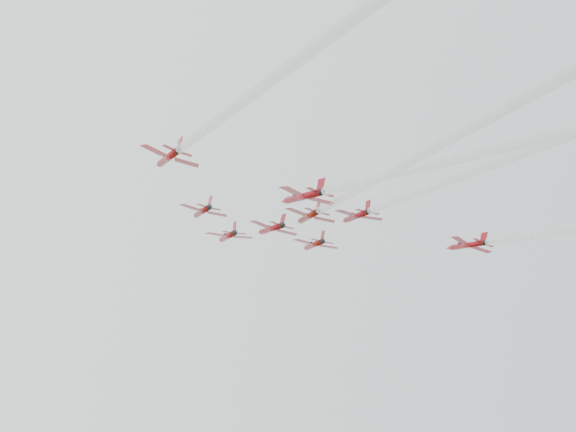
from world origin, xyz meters
name	(u,v)px	position (x,y,z in m)	size (l,w,h in m)	color
jet_lead	(228,236)	(-1.76, 28.27, 165.81)	(10.56, 14.04, 7.22)	#AC1016
jet_row2_left	(202,211)	(-13.27, 12.60, 158.73)	(9.52, 12.65, 6.51)	maroon
jet_row2_center	(271,228)	(0.88, 11.34, 158.16)	(10.13, 13.45, 6.92)	#9F0F18
jet_row2_right	(314,244)	(12.19, 14.73, 159.69)	(9.71, 12.90, 6.64)	#9A130E
jet_center	(460,167)	(0.75, -45.90, 132.26)	(9.36, 92.90, 42.81)	maroon
jet_rear_farleft	(290,64)	(-28.48, -56.35, 127.55)	(9.50, 94.23, 43.42)	#B31118
jet_rear_left	(495,123)	(-5.65, -59.62, 126.07)	(10.14, 100.57, 46.34)	#B0101F
jet_rear_right	(519,169)	(5.52, -51.03, 129.95)	(8.64, 85.67, 39.48)	maroon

